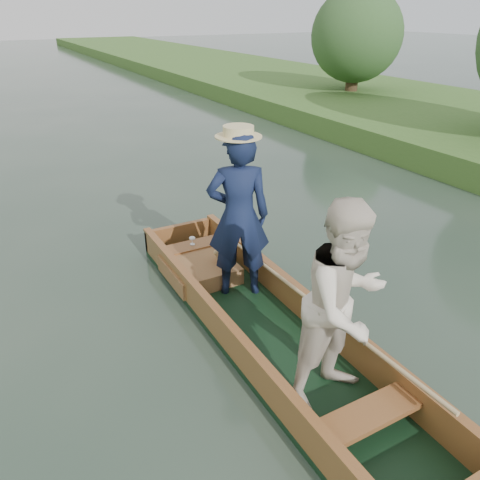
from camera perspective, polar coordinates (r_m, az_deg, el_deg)
ground at (r=5.36m, az=3.15°, el=-11.68°), size 120.00×120.00×0.00m
trees_far at (r=11.67m, az=-12.84°, el=21.62°), size 22.70×14.06×4.50m
punt at (r=4.84m, az=4.98°, el=-5.11°), size 1.19×5.00×2.15m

